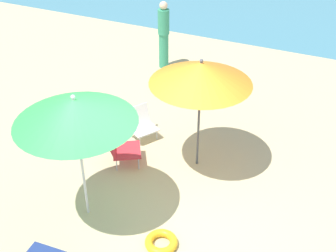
# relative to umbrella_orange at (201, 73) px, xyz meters

# --- Properties ---
(ground_plane) EXTENTS (40.00, 40.00, 0.00)m
(ground_plane) POSITION_rel_umbrella_orange_xyz_m (-0.01, -1.29, -1.82)
(ground_plane) COLOR #CCB789
(umbrella_orange) EXTENTS (1.69, 1.69, 2.07)m
(umbrella_orange) POSITION_rel_umbrella_orange_xyz_m (0.00, 0.00, 0.00)
(umbrella_orange) COLOR #4C4C51
(umbrella_orange) RESTS_ON ground_plane
(umbrella_green) EXTENTS (1.73, 1.73, 2.13)m
(umbrella_green) POSITION_rel_umbrella_orange_xyz_m (-1.09, -1.88, 0.06)
(umbrella_green) COLOR silver
(umbrella_green) RESTS_ON ground_plane
(beach_chair_a) EXTENTS (0.77, 0.76, 0.60)m
(beach_chair_a) POSITION_rel_umbrella_orange_xyz_m (-1.24, -0.56, -1.49)
(beach_chair_a) COLOR red
(beach_chair_a) RESTS_ON ground_plane
(beach_chair_b) EXTENTS (0.68, 0.67, 0.61)m
(beach_chair_b) POSITION_rel_umbrella_orange_xyz_m (-1.32, 0.35, -1.51)
(beach_chair_b) COLOR white
(beach_chair_b) RESTS_ON ground_plane
(person_a) EXTENTS (0.28, 0.28, 1.69)m
(person_a) POSITION_rel_umbrella_orange_xyz_m (-2.26, 3.37, -0.96)
(person_a) COLOR #389970
(person_a) RESTS_ON ground_plane
(swim_ring) EXTENTS (0.48, 0.48, 0.12)m
(swim_ring) POSITION_rel_umbrella_orange_xyz_m (0.25, -2.00, -1.76)
(swim_ring) COLOR yellow
(swim_ring) RESTS_ON ground_plane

